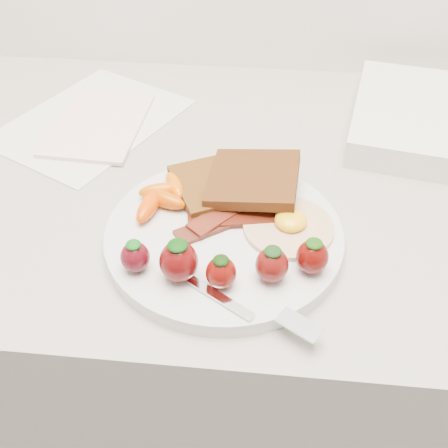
# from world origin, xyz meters

# --- Properties ---
(counter) EXTENTS (2.00, 0.60, 0.90)m
(counter) POSITION_xyz_m (0.00, 1.70, 0.45)
(counter) COLOR gray
(counter) RESTS_ON ground
(plate) EXTENTS (0.27, 0.27, 0.02)m
(plate) POSITION_xyz_m (-0.01, 1.57, 0.91)
(plate) COLOR silver
(plate) RESTS_ON counter
(toast_lower) EXTENTS (0.13, 0.13, 0.01)m
(toast_lower) POSITION_xyz_m (-0.03, 1.64, 0.93)
(toast_lower) COLOR #321F0A
(toast_lower) RESTS_ON plate
(toast_upper) EXTENTS (0.11, 0.11, 0.02)m
(toast_upper) POSITION_xyz_m (0.02, 1.64, 0.94)
(toast_upper) COLOR #401709
(toast_upper) RESTS_ON toast_lower
(fried_egg) EXTENTS (0.12, 0.12, 0.02)m
(fried_egg) POSITION_xyz_m (0.06, 1.58, 0.92)
(fried_egg) COLOR beige
(fried_egg) RESTS_ON plate
(bacon_strips) EXTENTS (0.12, 0.10, 0.01)m
(bacon_strips) POSITION_xyz_m (-0.01, 1.59, 0.92)
(bacon_strips) COLOR #3D110A
(bacon_strips) RESTS_ON plate
(baby_carrots) EXTENTS (0.06, 0.10, 0.02)m
(baby_carrots) POSITION_xyz_m (-0.09, 1.61, 0.93)
(baby_carrots) COLOR #CF5C00
(baby_carrots) RESTS_ON plate
(strawberries) EXTENTS (0.21, 0.06, 0.05)m
(strawberries) POSITION_xyz_m (-0.00, 1.50, 0.94)
(strawberries) COLOR #490811
(strawberries) RESTS_ON plate
(fork) EXTENTS (0.16, 0.09, 0.00)m
(fork) POSITION_xyz_m (0.03, 1.46, 0.92)
(fork) COLOR silver
(fork) RESTS_ON plate
(paper_sheet) EXTENTS (0.29, 0.32, 0.00)m
(paper_sheet) POSITION_xyz_m (-0.23, 1.80, 0.90)
(paper_sheet) COLOR silver
(paper_sheet) RESTS_ON counter
(notepad) EXTENTS (0.13, 0.19, 0.01)m
(notepad) POSITION_xyz_m (-0.22, 1.79, 0.91)
(notepad) COLOR #FAC0C1
(notepad) RESTS_ON paper_sheet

